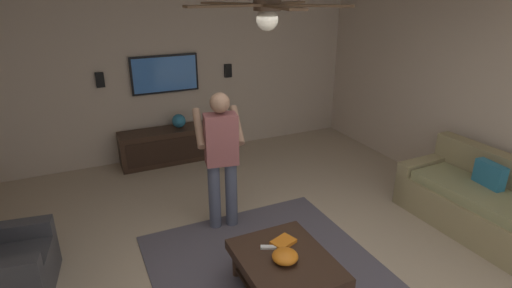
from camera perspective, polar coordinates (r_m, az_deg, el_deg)
ground_plane at (r=4.30m, az=3.47°, el=-17.47°), size 8.30×8.30×0.00m
wall_back_tv at (r=6.74m, az=-10.69°, el=10.43°), size 0.10×6.22×2.87m
wall_side_window at (r=5.66m, az=32.44°, el=5.29°), size 7.12×0.10×2.87m
area_rug at (r=4.18m, az=2.67°, el=-18.59°), size 2.58×2.23×0.01m
couch at (r=5.42m, az=29.68°, el=-7.58°), size 1.92×0.91×0.87m
coffee_table at (r=3.87m, az=4.18°, el=-17.03°), size 1.00×0.80×0.40m
media_console at (r=6.69m, az=-11.52°, el=-0.11°), size 0.45×1.70×0.55m
tv at (r=6.60m, az=-12.77°, el=9.63°), size 0.05×1.06×0.60m
person_standing at (r=4.56m, az=-4.93°, el=-1.35°), size 0.60×0.61×1.64m
bowl at (r=3.73m, az=4.13°, el=-15.56°), size 0.24×0.24×0.11m
remote_white at (r=3.90m, az=1.78°, el=-14.39°), size 0.10×0.15×0.02m
book at (r=3.97m, az=3.89°, el=-13.66°), size 0.22×0.26×0.04m
vase_round at (r=6.61m, az=-10.86°, el=3.23°), size 0.22×0.22×0.22m
wall_speaker_left at (r=6.92m, az=-3.99°, el=10.30°), size 0.06×0.12×0.22m
wall_speaker_right at (r=6.49m, az=-21.20°, el=8.46°), size 0.06×0.12×0.22m
ceiling_fan at (r=3.01m, az=1.61°, el=18.57°), size 1.16×1.11×0.46m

